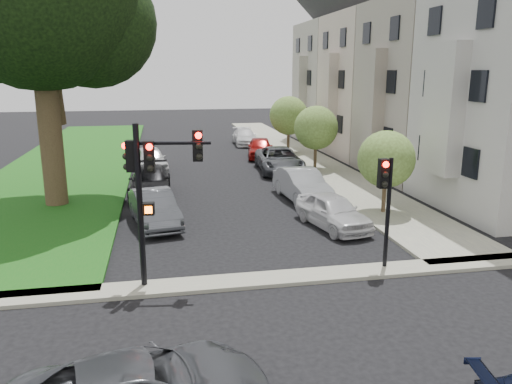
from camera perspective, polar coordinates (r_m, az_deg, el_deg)
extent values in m
plane|color=black|center=(13.33, 4.17, -13.48)|extent=(140.00, 140.00, 0.00)
cube|color=#165713|center=(36.41, -19.98, 3.37)|extent=(8.00, 44.00, 0.12)
cube|color=gray|center=(37.28, 4.71, 4.37)|extent=(3.50, 44.00, 0.12)
cube|color=gray|center=(15.05, 2.18, -9.88)|extent=(60.00, 1.00, 0.12)
cube|color=#B3B09E|center=(22.79, 20.62, 8.87)|extent=(0.70, 2.20, 5.50)
cube|color=black|center=(22.90, 21.49, 11.33)|extent=(0.08, 3.60, 6.00)
cube|color=gray|center=(31.17, 19.67, 10.95)|extent=(7.00, 7.40, 10.00)
cube|color=gray|center=(29.45, 13.00, 10.29)|extent=(0.70, 2.20, 5.50)
cube|color=black|center=(29.53, 13.65, 12.21)|extent=(0.08, 3.60, 6.00)
cube|color=#B0A291|center=(37.84, 13.88, 11.69)|extent=(7.00, 7.40, 10.00)
cube|color=#B0A291|center=(36.43, 8.21, 11.09)|extent=(0.70, 2.20, 5.50)
cube|color=black|center=(36.50, 8.72, 12.65)|extent=(0.08, 3.60, 6.00)
cube|color=#ACA899|center=(44.77, 9.83, 12.14)|extent=(7.00, 7.40, 10.00)
cube|color=#ACA899|center=(43.59, 4.96, 11.59)|extent=(0.70, 2.20, 5.50)
cube|color=black|center=(43.65, 5.38, 12.90)|extent=(0.08, 3.60, 6.00)
cylinder|color=#38281A|center=(24.15, -22.49, 6.86)|extent=(1.00, 1.00, 7.26)
sphere|color=black|center=(24.69, -18.31, 17.90)|extent=(5.81, 5.81, 5.81)
cylinder|color=#38281A|center=(22.18, 14.42, -0.32)|extent=(0.17, 0.17, 1.74)
sphere|color=#4C6629|center=(21.87, 14.66, 3.66)|extent=(2.43, 2.43, 2.43)
cylinder|color=#38281A|center=(31.16, 6.78, 4.15)|extent=(0.19, 0.19, 1.91)
sphere|color=#4C6629|center=(30.92, 6.87, 7.30)|extent=(2.68, 2.68, 2.68)
cylinder|color=#38281A|center=(37.49, 3.71, 5.92)|extent=(0.20, 0.20, 2.03)
sphere|color=#4C6629|center=(37.29, 3.75, 8.71)|extent=(2.85, 2.85, 2.85)
cylinder|color=black|center=(14.15, -13.10, -1.92)|extent=(0.18, 0.18, 4.72)
cylinder|color=black|center=(13.77, -9.34, 5.56)|extent=(1.99, 0.37, 0.11)
cube|color=black|center=(13.82, -12.11, 3.95)|extent=(0.30, 0.27, 0.86)
cube|color=black|center=(13.81, -6.68, 5.30)|extent=(0.30, 0.27, 0.86)
cube|color=black|center=(14.07, -14.13, 4.00)|extent=(0.27, 0.30, 0.86)
sphere|color=#FF0C05|center=(13.64, -12.18, 5.05)|extent=(0.18, 0.18, 0.18)
sphere|color=black|center=(13.74, -12.06, 2.66)|extent=(0.18, 0.18, 0.18)
cube|color=black|center=(14.14, -12.18, -1.88)|extent=(0.34, 0.27, 0.34)
cube|color=#FF5905|center=(14.01, -12.19, -2.01)|extent=(0.20, 0.03, 0.20)
cylinder|color=black|center=(15.80, 14.82, -2.57)|extent=(0.13, 0.13, 3.55)
cube|color=black|center=(15.39, 14.33, 2.06)|extent=(0.28, 0.25, 0.89)
sphere|color=#FF0C05|center=(15.21, 14.62, 3.06)|extent=(0.19, 0.19, 0.19)
imported|color=silver|center=(19.94, 8.77, -2.16)|extent=(2.39, 4.25, 1.37)
imported|color=#999BA0|center=(23.99, 5.30, 0.82)|extent=(1.94, 4.67, 1.50)
imported|color=#3F4247|center=(30.61, 2.67, 3.68)|extent=(2.87, 5.60, 1.51)
imported|color=maroon|center=(35.64, 0.48, 5.08)|extent=(2.42, 4.51, 1.46)
imported|color=silver|center=(42.08, -1.27, 6.30)|extent=(1.95, 4.55, 1.31)
imported|color=#3F4247|center=(20.43, -11.55, -1.83)|extent=(2.28, 4.49, 1.41)
imported|color=black|center=(25.38, -12.01, 1.20)|extent=(2.09, 4.95, 1.43)
imported|color=silver|center=(31.65, -11.96, 3.70)|extent=(2.38, 4.56, 1.48)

